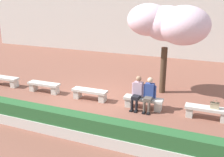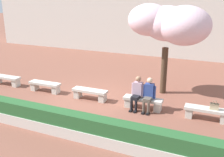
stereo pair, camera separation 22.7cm
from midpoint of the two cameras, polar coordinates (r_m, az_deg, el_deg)
The scene contains 11 objects.
ground_plane at distance 11.22m, azimuth -5.41°, elevation -4.60°, with size 100.00×100.00×0.00m, color brown.
stone_bench_west_end at distance 13.86m, azimuth -22.80°, elevation -0.29°, with size 1.53×0.45×0.45m.
stone_bench_near_west at distance 12.34m, azimuth -15.10°, elevation -1.60°, with size 1.53×0.45×0.45m.
stone_bench_center at distance 11.11m, azimuth -5.46°, elevation -3.20°, with size 1.53×0.45×0.45m.
stone_bench_near_east at distance 10.27m, azimuth 6.19°, elevation -4.99°, with size 1.53×0.45×0.45m.
stone_bench_east_end at distance 9.93m, azimuth 19.33°, elevation -6.76°, with size 1.53×0.45×0.45m.
person_seated_left at distance 10.14m, azimuth 4.93°, elevation -2.80°, with size 0.51×0.69×1.29m.
person_seated_right at distance 10.02m, azimuth 7.43°, elevation -3.15°, with size 0.51×0.69×1.29m.
handbag at distance 9.80m, azimuth 20.83°, elevation -5.43°, with size 0.30×0.15×0.34m.
cherry_tree_main at distance 11.41m, azimuth 11.80°, elevation 11.59°, with size 3.49×2.32×3.93m.
planter_hedge_foreground at distance 8.83m, azimuth -14.52°, elevation -8.72°, with size 15.17×0.50×0.80m.
Camera 1 is at (4.89, -9.16, 4.21)m, focal length 42.00 mm.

